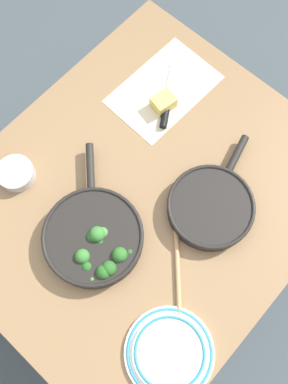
{
  "coord_description": "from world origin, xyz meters",
  "views": [
    {
      "loc": [
        -0.31,
        -0.28,
        1.99
      ],
      "look_at": [
        0.0,
        0.0,
        0.76
      ],
      "focal_mm": 40.0,
      "sensor_mm": 36.0,
      "label": 1
    }
  ],
  "objects_px": {
    "skillet_broccoli": "(94,238)",
    "dinner_plate_stack": "(169,353)",
    "prep_bowl_steel": "(16,173)",
    "wooden_spoon": "(177,248)",
    "cheese_block": "(163,102)",
    "grater_knife": "(167,104)",
    "skillet_eggs": "(211,207)"
  },
  "relations": [
    {
      "from": "dinner_plate_stack",
      "to": "cheese_block",
      "type": "bearing_deg",
      "value": 42.55
    },
    {
      "from": "grater_knife",
      "to": "dinner_plate_stack",
      "type": "xyz_separation_m",
      "value": [
        -0.57,
        -0.51,
        0.0
      ]
    },
    {
      "from": "skillet_broccoli",
      "to": "skillet_eggs",
      "type": "xyz_separation_m",
      "value": [
        0.3,
        -0.19,
        -0.01
      ]
    },
    {
      "from": "grater_knife",
      "to": "skillet_eggs",
      "type": "bearing_deg",
      "value": -150.9
    },
    {
      "from": "skillet_eggs",
      "to": "cheese_block",
      "type": "xyz_separation_m",
      "value": [
        0.17,
        0.34,
        -0.0
      ]
    },
    {
      "from": "wooden_spoon",
      "to": "cheese_block",
      "type": "relative_size",
      "value": 3.83
    },
    {
      "from": "grater_knife",
      "to": "wooden_spoon",
      "type": "bearing_deg",
      "value": -167.52
    },
    {
      "from": "grater_knife",
      "to": "dinner_plate_stack",
      "type": "height_order",
      "value": "dinner_plate_stack"
    },
    {
      "from": "skillet_eggs",
      "to": "cheese_block",
      "type": "height_order",
      "value": "skillet_eggs"
    },
    {
      "from": "skillet_broccoli",
      "to": "prep_bowl_steel",
      "type": "distance_m",
      "value": 0.32
    },
    {
      "from": "wooden_spoon",
      "to": "cheese_block",
      "type": "xyz_separation_m",
      "value": [
        0.33,
        0.34,
        0.02
      ]
    },
    {
      "from": "cheese_block",
      "to": "prep_bowl_steel",
      "type": "relative_size",
      "value": 0.72
    },
    {
      "from": "skillet_broccoli",
      "to": "dinner_plate_stack",
      "type": "relative_size",
      "value": 1.49
    },
    {
      "from": "cheese_block",
      "to": "dinner_plate_stack",
      "type": "xyz_separation_m",
      "value": [
        -0.56,
        -0.52,
        -0.01
      ]
    },
    {
      "from": "wooden_spoon",
      "to": "cheese_block",
      "type": "bearing_deg",
      "value": 3.06
    },
    {
      "from": "wooden_spoon",
      "to": "dinner_plate_stack",
      "type": "relative_size",
      "value": 1.27
    },
    {
      "from": "dinner_plate_stack",
      "to": "prep_bowl_steel",
      "type": "relative_size",
      "value": 2.17
    },
    {
      "from": "wooden_spoon",
      "to": "prep_bowl_steel",
      "type": "relative_size",
      "value": 2.75
    },
    {
      "from": "skillet_eggs",
      "to": "prep_bowl_steel",
      "type": "height_order",
      "value": "skillet_eggs"
    },
    {
      "from": "skillet_eggs",
      "to": "grater_knife",
      "type": "height_order",
      "value": "skillet_eggs"
    },
    {
      "from": "prep_bowl_steel",
      "to": "skillet_broccoli",
      "type": "bearing_deg",
      "value": -87.31
    },
    {
      "from": "skillet_broccoli",
      "to": "cheese_block",
      "type": "distance_m",
      "value": 0.5
    },
    {
      "from": "dinner_plate_stack",
      "to": "prep_bowl_steel",
      "type": "xyz_separation_m",
      "value": [
        0.07,
        0.69,
        0.01
      ]
    },
    {
      "from": "wooden_spoon",
      "to": "dinner_plate_stack",
      "type": "bearing_deg",
      "value": 173.67
    },
    {
      "from": "skillet_broccoli",
      "to": "dinner_plate_stack",
      "type": "bearing_deg",
      "value": -149.97
    },
    {
      "from": "skillet_eggs",
      "to": "prep_bowl_steel",
      "type": "xyz_separation_m",
      "value": [
        -0.32,
        0.51,
        -0.01
      ]
    },
    {
      "from": "skillet_eggs",
      "to": "prep_bowl_steel",
      "type": "bearing_deg",
      "value": 107.4
    },
    {
      "from": "skillet_broccoli",
      "to": "wooden_spoon",
      "type": "relative_size",
      "value": 1.18
    },
    {
      "from": "cheese_block",
      "to": "skillet_broccoli",
      "type": "bearing_deg",
      "value": -162.67
    },
    {
      "from": "skillet_eggs",
      "to": "grater_knife",
      "type": "bearing_deg",
      "value": 46.74
    },
    {
      "from": "skillet_broccoli",
      "to": "skillet_eggs",
      "type": "bearing_deg",
      "value": -78.83
    },
    {
      "from": "prep_bowl_steel",
      "to": "wooden_spoon",
      "type": "bearing_deg",
      "value": -73.0
    }
  ]
}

